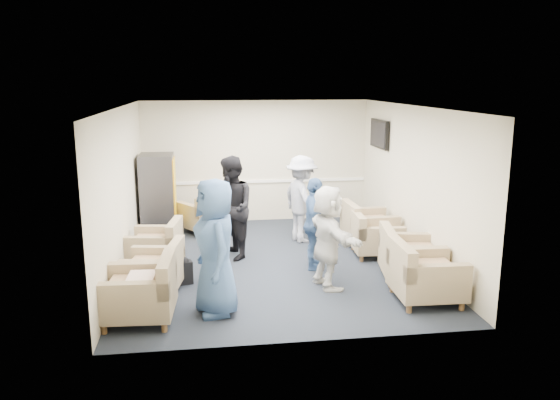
{
  "coord_description": "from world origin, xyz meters",
  "views": [
    {
      "loc": [
        -1.14,
        -9.04,
        3.13
      ],
      "look_at": [
        0.15,
        0.2,
        1.07
      ],
      "focal_mm": 35.0,
      "sensor_mm": 36.0,
      "label": 1
    }
  ],
  "objects": [
    {
      "name": "armchair_corner",
      "position": [
        -1.14,
        2.16,
        0.35
      ],
      "size": [
        1.21,
        1.21,
        0.7
      ],
      "rotation": [
        0.0,
        0.0,
        3.74
      ],
      "color": "#907C5D",
      "rests_on": "floor"
    },
    {
      "name": "armchair_right_near",
      "position": [
        1.91,
        -1.99,
        0.37
      ],
      "size": [
        0.96,
        0.96,
        0.74
      ],
      "rotation": [
        0.0,
        0.0,
        1.54
      ],
      "color": "#907C5D",
      "rests_on": "floor"
    },
    {
      "name": "armchair_right_far",
      "position": [
        1.89,
        0.72,
        0.36
      ],
      "size": [
        0.94,
        0.94,
        0.73
      ],
      "rotation": [
        0.0,
        0.0,
        1.61
      ],
      "color": "#907C5D",
      "rests_on": "floor"
    },
    {
      "name": "person_back_right",
      "position": [
        0.72,
        1.22,
        0.85
      ],
      "size": [
        0.96,
        1.25,
        1.71
      ],
      "primitive_type": "imported",
      "rotation": [
        0.0,
        0.0,
        1.91
      ],
      "color": "silver",
      "rests_on": "floor"
    },
    {
      "name": "pillow",
      "position": [
        -2.01,
        -2.09,
        0.56
      ],
      "size": [
        0.37,
        0.48,
        0.13
      ],
      "primitive_type": "cube",
      "rotation": [
        0.0,
        0.0,
        -1.63
      ],
      "color": "white",
      "rests_on": "armchair_left_near"
    },
    {
      "name": "armchair_right_midfar",
      "position": [
        1.85,
        0.16,
        0.34
      ],
      "size": [
        0.89,
        0.89,
        0.67
      ],
      "rotation": [
        0.0,
        0.0,
        1.51
      ],
      "color": "#907C5D",
      "rests_on": "floor"
    },
    {
      "name": "chair_rail",
      "position": [
        0.0,
        2.98,
        0.9
      ],
      "size": [
        4.98,
        0.04,
        0.06
      ],
      "primitive_type": "cube",
      "color": "white",
      "rests_on": "back_wall"
    },
    {
      "name": "right_wall",
      "position": [
        2.5,
        0.0,
        1.35
      ],
      "size": [
        0.02,
        6.0,
        2.7
      ],
      "primitive_type": "cube",
      "color": "beige",
      "rests_on": "floor"
    },
    {
      "name": "back_wall",
      "position": [
        0.0,
        3.0,
        1.35
      ],
      "size": [
        5.0,
        0.02,
        2.7
      ],
      "primitive_type": "cube",
      "color": "beige",
      "rests_on": "floor"
    },
    {
      "name": "armchair_left_far",
      "position": [
        -1.97,
        0.11,
        0.34
      ],
      "size": [
        0.96,
        0.96,
        0.68
      ],
      "rotation": [
        0.0,
        0.0,
        -1.72
      ],
      "color": "#907C5D",
      "rests_on": "floor"
    },
    {
      "name": "person_mid_right",
      "position": [
        0.64,
        -0.4,
        0.78
      ],
      "size": [
        0.58,
        0.98,
        1.56
      ],
      "primitive_type": "imported",
      "rotation": [
        0.0,
        0.0,
        1.34
      ],
      "color": "#3A5A8B",
      "rests_on": "floor"
    },
    {
      "name": "person_front_right",
      "position": [
        0.68,
        -1.25,
        0.8
      ],
      "size": [
        0.76,
        1.55,
        1.6
      ],
      "primitive_type": "imported",
      "rotation": [
        0.0,
        0.0,
        1.77
      ],
      "color": "silver",
      "rests_on": "floor"
    },
    {
      "name": "left_wall",
      "position": [
        -2.5,
        0.0,
        1.35
      ],
      "size": [
        0.02,
        6.0,
        2.7
      ],
      "primitive_type": "cube",
      "color": "beige",
      "rests_on": "floor"
    },
    {
      "name": "front_wall",
      "position": [
        0.0,
        -3.0,
        1.35
      ],
      "size": [
        5.0,
        0.02,
        2.7
      ],
      "primitive_type": "cube",
      "color": "beige",
      "rests_on": "floor"
    },
    {
      "name": "floor",
      "position": [
        0.0,
        0.0,
        0.0
      ],
      "size": [
        6.0,
        6.0,
        0.0
      ],
      "primitive_type": "plane",
      "color": "black",
      "rests_on": "ground"
    },
    {
      "name": "person_mid_left",
      "position": [
        -1.02,
        -0.86,
        0.78
      ],
      "size": [
        0.41,
        0.59,
        1.56
      ],
      "primitive_type": "imported",
      "rotation": [
        0.0,
        0.0,
        -1.64
      ],
      "color": "#3A5A8B",
      "rests_on": "floor"
    },
    {
      "name": "armchair_left_near",
      "position": [
        -2.0,
        -2.09,
        0.37
      ],
      "size": [
        0.98,
        0.98,
        0.74
      ],
      "rotation": [
        0.0,
        0.0,
        -1.63
      ],
      "color": "#907C5D",
      "rests_on": "floor"
    },
    {
      "name": "person_back_left",
      "position": [
        -0.69,
        0.36,
        0.92
      ],
      "size": [
        0.92,
        1.05,
        1.84
      ],
      "primitive_type": "imported",
      "rotation": [
        0.0,
        0.0,
        -1.29
      ],
      "color": "black",
      "rests_on": "floor"
    },
    {
      "name": "ceiling",
      "position": [
        0.0,
        0.0,
        2.7
      ],
      "size": [
        6.0,
        6.0,
        0.0
      ],
      "primitive_type": "plane",
      "rotation": [
        3.14,
        0.0,
        0.0
      ],
      "color": "silver",
      "rests_on": "back_wall"
    },
    {
      "name": "armchair_right_midnear",
      "position": [
        2.01,
        -1.1,
        0.36
      ],
      "size": [
        1.04,
        1.04,
        0.72
      ],
      "rotation": [
        0.0,
        0.0,
        1.4
      ],
      "color": "#907C5D",
      "rests_on": "floor"
    },
    {
      "name": "tv",
      "position": [
        2.44,
        1.8,
        2.05
      ],
      "size": [
        0.1,
        1.0,
        0.58
      ],
      "color": "black",
      "rests_on": "right_wall"
    },
    {
      "name": "armchair_left_mid",
      "position": [
        -1.9,
        -1.08,
        0.33
      ],
      "size": [
        0.95,
        0.95,
        0.66
      ],
      "rotation": [
        0.0,
        0.0,
        -1.74
      ],
      "color": "#907C5D",
      "rests_on": "floor"
    },
    {
      "name": "person_front_left",
      "position": [
        -1.03,
        -1.98,
        0.94
      ],
      "size": [
        0.78,
        1.02,
        1.87
      ],
      "primitive_type": "imported",
      "rotation": [
        0.0,
        0.0,
        -1.35
      ],
      "color": "#3A5A8B",
      "rests_on": "floor"
    },
    {
      "name": "vending_machine",
      "position": [
        -2.09,
        2.02,
        0.84
      ],
      "size": [
        0.68,
        0.8,
        1.68
      ],
      "color": "#494850",
      "rests_on": "floor"
    },
    {
      "name": "backpack",
      "position": [
        -1.51,
        -0.81,
        0.22
      ],
      "size": [
        0.29,
        0.24,
        0.44
      ],
      "rotation": [
        0.0,
        0.0,
        0.24
      ],
      "color": "black",
      "rests_on": "floor"
    }
  ]
}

